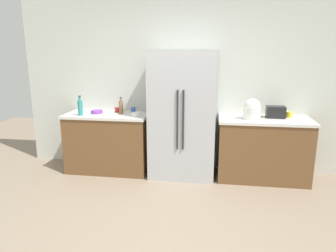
# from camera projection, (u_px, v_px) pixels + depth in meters

# --- Properties ---
(ground_plane) EXTENTS (10.14, 10.14, 0.00)m
(ground_plane) POSITION_uv_depth(u_px,v_px,m) (158.00, 233.00, 3.25)
(ground_plane) COLOR gray
(kitchen_back_panel) EXTENTS (5.07, 0.10, 2.80)m
(kitchen_back_panel) POSITION_uv_depth(u_px,v_px,m) (181.00, 80.00, 4.86)
(kitchen_back_panel) COLOR silver
(kitchen_back_panel) RESTS_ON ground_plane
(counter_left) EXTENTS (1.28, 0.66, 0.91)m
(counter_left) POSITION_uv_depth(u_px,v_px,m) (109.00, 142.00, 4.88)
(counter_left) COLOR brown
(counter_left) RESTS_ON ground_plane
(counter_right) EXTENTS (1.31, 0.66, 0.91)m
(counter_right) POSITION_uv_depth(u_px,v_px,m) (263.00, 149.00, 4.54)
(counter_right) COLOR brown
(counter_right) RESTS_ON ground_plane
(refrigerator) EXTENTS (0.96, 0.67, 1.85)m
(refrigerator) POSITION_uv_depth(u_px,v_px,m) (183.00, 115.00, 4.58)
(refrigerator) COLOR #B2B5BA
(refrigerator) RESTS_ON ground_plane
(toaster) EXTENTS (0.26, 0.17, 0.17)m
(toaster) POSITION_uv_depth(u_px,v_px,m) (276.00, 112.00, 4.46)
(toaster) COLOR black
(toaster) RESTS_ON counter_right
(rice_cooker) EXTENTS (0.25, 0.25, 0.30)m
(rice_cooker) POSITION_uv_depth(u_px,v_px,m) (252.00, 110.00, 4.36)
(rice_cooker) COLOR white
(rice_cooker) RESTS_ON counter_right
(bottle_a) EXTENTS (0.07, 0.07, 0.26)m
(bottle_a) POSITION_uv_depth(u_px,v_px,m) (121.00, 107.00, 4.77)
(bottle_a) COLOR brown
(bottle_a) RESTS_ON counter_left
(bottle_b) EXTENTS (0.07, 0.07, 0.30)m
(bottle_b) POSITION_uv_depth(u_px,v_px,m) (80.00, 107.00, 4.61)
(bottle_b) COLOR teal
(bottle_b) RESTS_ON counter_left
(cup_a) EXTENTS (0.09, 0.09, 0.07)m
(cup_a) POSITION_uv_depth(u_px,v_px,m) (118.00, 110.00, 4.89)
(cup_a) COLOR red
(cup_a) RESTS_ON counter_left
(cup_b) EXTENTS (0.07, 0.07, 0.08)m
(cup_b) POSITION_uv_depth(u_px,v_px,m) (133.00, 110.00, 4.87)
(cup_b) COLOR blue
(cup_b) RESTS_ON counter_left
(cup_c) EXTENTS (0.09, 0.09, 0.08)m
(cup_c) POSITION_uv_depth(u_px,v_px,m) (289.00, 115.00, 4.49)
(cup_c) COLOR yellow
(cup_c) RESTS_ON counter_right
(cup_d) EXTENTS (0.08, 0.08, 0.10)m
(cup_d) POSITION_uv_depth(u_px,v_px,m) (258.00, 113.00, 4.58)
(cup_d) COLOR orange
(cup_d) RESTS_ON counter_right
(bowl_a) EXTENTS (0.18, 0.18, 0.05)m
(bowl_a) POSITION_uv_depth(u_px,v_px,m) (97.00, 112.00, 4.80)
(bowl_a) COLOR purple
(bowl_a) RESTS_ON counter_left
(bowl_b) EXTENTS (0.14, 0.14, 0.05)m
(bowl_b) POSITION_uv_depth(u_px,v_px,m) (136.00, 114.00, 4.60)
(bowl_b) COLOR white
(bowl_b) RESTS_ON counter_left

